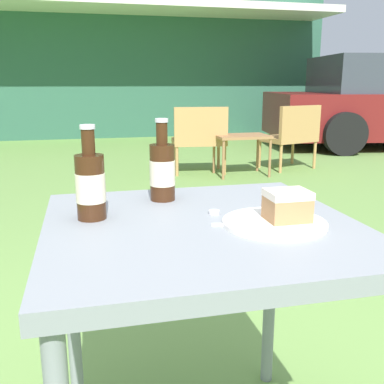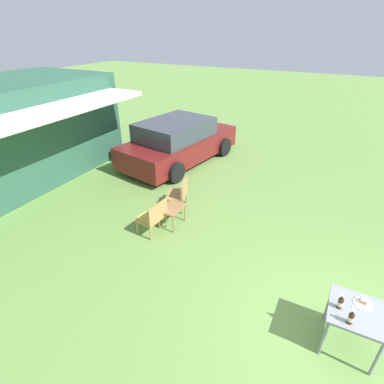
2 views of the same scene
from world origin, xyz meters
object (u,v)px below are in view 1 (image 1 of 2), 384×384
object	(u,v)px
patio_table	(202,254)
cake_on_plate	(280,214)
cola_bottle_near	(162,170)
garden_side_table	(242,140)
wicker_chair_cushioned	(199,136)
wicker_chair_plain	(292,133)
cola_bottle_far	(90,184)

from	to	relation	value
patio_table	cake_on_plate	xyz separation A→B (m)	(0.17, -0.06, 0.10)
cola_bottle_near	garden_side_table	bearing A→B (deg)	66.93
cola_bottle_near	wicker_chair_cushioned	bearing A→B (deg)	74.08
patio_table	cola_bottle_near	xyz separation A→B (m)	(-0.05, 0.23, 0.17)
wicker_chair_plain	cola_bottle_near	bearing A→B (deg)	42.28
garden_side_table	cola_bottle_far	bearing A→B (deg)	-114.89
garden_side_table	cola_bottle_near	bearing A→B (deg)	-113.07
wicker_chair_plain	garden_side_table	size ratio (longest dim) A/B	1.30
wicker_chair_cushioned	wicker_chair_plain	xyz separation A→B (m)	(1.15, -0.02, 0.00)
wicker_chair_plain	garden_side_table	distance (m)	0.74
garden_side_table	cake_on_plate	bearing A→B (deg)	-108.49
patio_table	cola_bottle_far	size ratio (longest dim) A/B	3.22
cake_on_plate	garden_side_table	bearing A→B (deg)	71.51
wicker_chair_cushioned	cola_bottle_far	distance (m)	4.12
patio_table	wicker_chair_cushioned	bearing A→B (deg)	75.67
cake_on_plate	cola_bottle_near	bearing A→B (deg)	128.33
wicker_chair_plain	garden_side_table	bearing A→B (deg)	-1.12
patio_table	cola_bottle_far	bearing A→B (deg)	160.09
garden_side_table	cake_on_plate	xyz separation A→B (m)	(-1.28, -3.83, 0.33)
garden_side_table	wicker_chair_cushioned	bearing A→B (deg)	153.15
garden_side_table	patio_table	xyz separation A→B (m)	(-1.45, -3.77, 0.23)
cake_on_plate	cola_bottle_near	size ratio (longest dim) A/B	1.06
patio_table	wicker_chair_plain	bearing A→B (deg)	61.38
garden_side_table	wicker_chair_plain	bearing A→B (deg)	15.91
wicker_chair_cushioned	cake_on_plate	size ratio (longest dim) A/B	3.17
wicker_chair_cushioned	cake_on_plate	bearing A→B (deg)	84.74
patio_table	cake_on_plate	world-z (taller)	cake_on_plate
garden_side_table	cola_bottle_near	distance (m)	3.87
cola_bottle_far	wicker_chair_cushioned	bearing A→B (deg)	71.94
wicker_chair_plain	cake_on_plate	world-z (taller)	cake_on_plate
patio_table	cake_on_plate	size ratio (longest dim) A/B	3.03
garden_side_table	cake_on_plate	distance (m)	4.05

